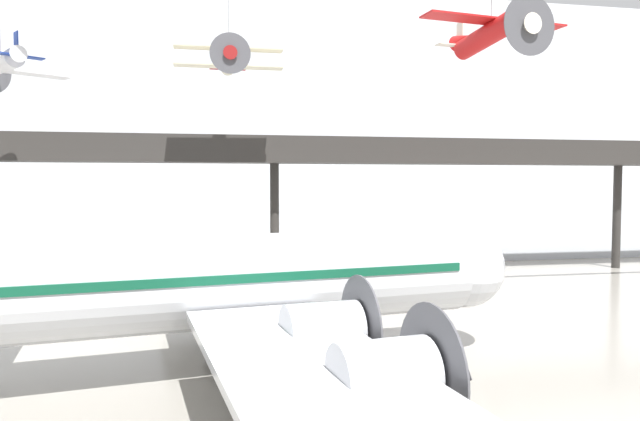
{
  "coord_description": "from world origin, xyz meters",
  "views": [
    {
      "loc": [
        -4.77,
        -14.31,
        7.56
      ],
      "look_at": [
        0.25,
        12.2,
        6.21
      ],
      "focal_mm": 32.0,
      "sensor_mm": 36.0,
      "label": 1
    }
  ],
  "objects_px": {
    "suspended_plane_cream_biplane": "(229,61)",
    "suspended_plane_white_twin": "(1,64)",
    "airliner_silver_main": "(221,282)",
    "info_sign_pedestal": "(465,388)",
    "suspended_plane_red_highwing": "(491,32)"
  },
  "relations": [
    {
      "from": "airliner_silver_main",
      "to": "suspended_plane_red_highwing",
      "type": "height_order",
      "value": "suspended_plane_red_highwing"
    },
    {
      "from": "airliner_silver_main",
      "to": "suspended_plane_white_twin",
      "type": "bearing_deg",
      "value": 123.87
    },
    {
      "from": "suspended_plane_red_highwing",
      "to": "suspended_plane_white_twin",
      "type": "bearing_deg",
      "value": -107.31
    },
    {
      "from": "suspended_plane_white_twin",
      "to": "info_sign_pedestal",
      "type": "xyz_separation_m",
      "value": [
        20.27,
        -17.58,
        -13.83
      ]
    },
    {
      "from": "suspended_plane_red_highwing",
      "to": "info_sign_pedestal",
      "type": "xyz_separation_m",
      "value": [
        -7.52,
        -13.11,
        -15.8
      ]
    },
    {
      "from": "suspended_plane_cream_biplane",
      "to": "info_sign_pedestal",
      "type": "relative_size",
      "value": 5.66
    },
    {
      "from": "airliner_silver_main",
      "to": "info_sign_pedestal",
      "type": "distance_m",
      "value": 9.82
    },
    {
      "from": "airliner_silver_main",
      "to": "suspended_plane_white_twin",
      "type": "distance_m",
      "value": 20.83
    },
    {
      "from": "airliner_silver_main",
      "to": "suspended_plane_white_twin",
      "type": "height_order",
      "value": "suspended_plane_white_twin"
    },
    {
      "from": "suspended_plane_cream_biplane",
      "to": "suspended_plane_white_twin",
      "type": "relative_size",
      "value": 0.99
    },
    {
      "from": "suspended_plane_white_twin",
      "to": "info_sign_pedestal",
      "type": "height_order",
      "value": "suspended_plane_white_twin"
    },
    {
      "from": "suspended_plane_cream_biplane",
      "to": "suspended_plane_red_highwing",
      "type": "relative_size",
      "value": 0.77
    },
    {
      "from": "suspended_plane_red_highwing",
      "to": "suspended_plane_cream_biplane",
      "type": "bearing_deg",
      "value": -123.83
    },
    {
      "from": "suspended_plane_cream_biplane",
      "to": "suspended_plane_white_twin",
      "type": "distance_m",
      "value": 13.25
    },
    {
      "from": "airliner_silver_main",
      "to": "suspended_plane_cream_biplane",
      "type": "relative_size",
      "value": 4.26
    }
  ]
}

